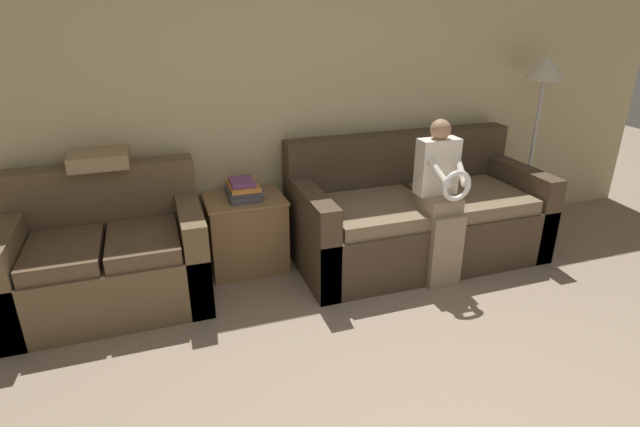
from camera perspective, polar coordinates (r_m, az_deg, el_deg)
The scene contains 8 objects.
wall_back at distance 4.14m, azimuth -3.24°, elevation 12.67°, with size 7.30×0.06×2.55m.
couch_main at distance 4.27m, azimuth 10.77°, elevation -0.37°, with size 2.05×0.97×0.99m.
couch_side at distance 3.85m, azimuth -22.96°, elevation -4.77°, with size 1.32×0.87×0.94m.
child_left_seated at distance 3.81m, azimuth 13.67°, elevation 1.81°, with size 0.31×0.37×1.24m.
side_shelf at distance 4.05m, azimuth -8.43°, elevation -2.11°, with size 0.61×0.48×0.61m.
book_stack at distance 3.91m, azimuth -8.77°, elevation 2.74°, with size 0.26×0.32×0.15m.
floor_lamp at distance 4.93m, azimuth 24.17°, elevation 13.44°, with size 0.35×0.35×1.59m.
throw_pillow at distance 3.89m, azimuth -23.89°, elevation 5.85°, with size 0.39×0.39×0.10m.
Camera 1 is at (-1.11, -1.13, 1.99)m, focal length 28.00 mm.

